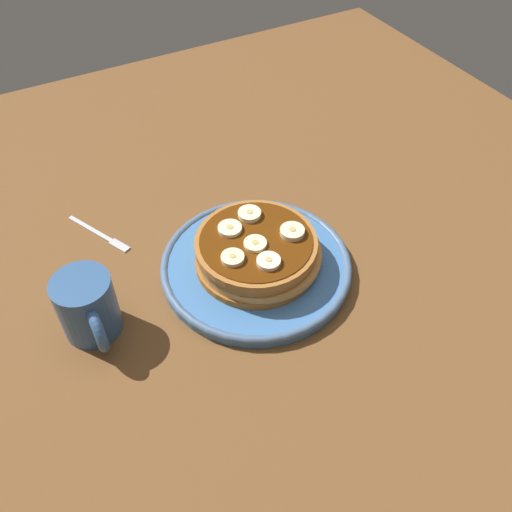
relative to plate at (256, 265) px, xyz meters
The scene contains 11 objects.
ground_plane 2.61cm from the plate, ahead, with size 140.00×140.00×3.00cm, color brown.
plate is the anchor object (origin of this frame).
pancake_stack 2.93cm from the plate, 12.72° to the left, with size 17.96×18.85×4.72cm.
banana_slice_0 5.57cm from the plate, 35.32° to the right, with size 3.25×3.25×0.71cm.
banana_slice_1 6.97cm from the plate, 147.33° to the right, with size 3.46×3.46×0.81cm.
banana_slice_2 7.39cm from the plate, 69.12° to the right, with size 3.22×3.22×0.87cm.
banana_slice_3 7.59cm from the plate, 162.00° to the left, with size 3.41×3.41×0.96cm.
banana_slice_4 7.29cm from the plate, ahead, with size 3.30×3.30×0.89cm.
banana_slice_5 7.73cm from the plate, 75.42° to the left, with size 3.51×3.51×1.03cm.
coffee_mug 24.40cm from the plate, 92.76° to the right, with size 11.13×7.70×9.10cm.
fork 25.44cm from the plate, 135.46° to the right, with size 12.11×6.59×0.50cm.
Camera 1 is at (47.32, -25.90, 60.15)cm, focal length 38.17 mm.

